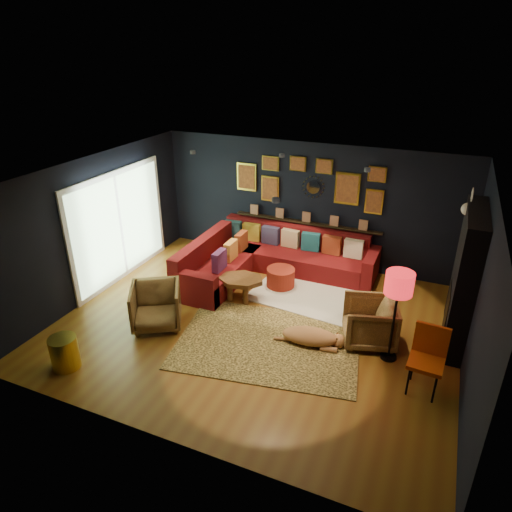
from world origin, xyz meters
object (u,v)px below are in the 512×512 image
at_px(floor_lamp, 399,288).
at_px(armchair_right, 370,320).
at_px(coffee_table, 241,282).
at_px(orange_chair, 428,354).
at_px(pouf, 281,277).
at_px(sectional, 264,259).
at_px(dog, 310,333).
at_px(gold_stool, 65,353).
at_px(armchair_left, 156,304).

bearing_deg(floor_lamp, armchair_right, 142.41).
distance_m(coffee_table, orange_chair, 3.57).
bearing_deg(pouf, coffee_table, -124.32).
bearing_deg(orange_chair, sectional, 149.51).
xyz_separation_m(pouf, dog, (1.09, -1.60, -0.00)).
bearing_deg(pouf, floor_lamp, -32.15).
height_order(coffee_table, gold_stool, gold_stool).
distance_m(orange_chair, floor_lamp, 0.98).
distance_m(sectional, coffee_table, 1.16).
xyz_separation_m(armchair_right, gold_stool, (-4.02, -2.40, -0.15)).
xyz_separation_m(sectional, armchair_right, (2.46, -1.57, 0.09)).
height_order(sectional, armchair_left, sectional).
distance_m(floor_lamp, dog, 1.60).
bearing_deg(orange_chair, gold_stool, -157.45).
xyz_separation_m(armchair_right, dog, (-0.84, -0.44, -0.20)).
xyz_separation_m(sectional, dog, (1.61, -2.01, -0.11)).
bearing_deg(floor_lamp, gold_stool, -154.36).
relative_size(sectional, orange_chair, 3.52).
distance_m(sectional, armchair_right, 2.91).
bearing_deg(orange_chair, floor_lamp, 142.31).
xyz_separation_m(orange_chair, floor_lamp, (-0.54, 0.48, 0.66)).
height_order(armchair_left, floor_lamp, floor_lamp).
relative_size(armchair_left, floor_lamp, 0.56).
bearing_deg(armchair_right, coffee_table, -115.75).
distance_m(armchair_left, armchair_right, 3.52).
bearing_deg(sectional, floor_lamp, -33.26).
distance_m(pouf, orange_chair, 3.46).
distance_m(armchair_right, dog, 0.97).
bearing_deg(floor_lamp, armchair_left, -170.39).
xyz_separation_m(armchair_left, orange_chair, (4.31, 0.16, 0.16)).
relative_size(coffee_table, pouf, 1.76).
height_order(coffee_table, armchair_left, armchair_left).
xyz_separation_m(coffee_table, dog, (1.60, -0.85, -0.16)).
xyz_separation_m(pouf, gold_stool, (-2.09, -3.56, 0.05)).
distance_m(gold_stool, dog, 3.73).
relative_size(pouf, gold_stool, 1.09).
height_order(pouf, orange_chair, orange_chair).
height_order(sectional, gold_stool, sectional).
relative_size(coffee_table, gold_stool, 1.91).
bearing_deg(coffee_table, sectional, 90.71).
relative_size(pouf, dog, 0.46).
height_order(coffee_table, pouf, coffee_table).
bearing_deg(coffee_table, armchair_right, -9.58).
height_order(sectional, armchair_right, sectional).
distance_m(sectional, pouf, 0.67).
height_order(sectional, coffee_table, sectional).
relative_size(coffee_table, armchair_right, 1.19).
relative_size(coffee_table, dog, 0.80).
relative_size(gold_stool, orange_chair, 0.53).
distance_m(pouf, dog, 1.94).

